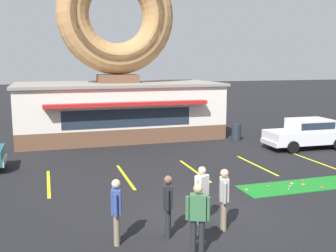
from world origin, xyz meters
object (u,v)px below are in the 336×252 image
(pedestrian_blue_sweater_man, at_px, (168,203))
(pedestrian_beanie_man, at_px, (198,215))
(pedestrian_hooded_kid, at_px, (202,192))
(trash_bin, at_px, (236,132))
(car_white, at_px, (307,132))
(pedestrian_leather_jacket_man, at_px, (224,196))
(pedestrian_clipboard_woman, at_px, (116,208))
(golf_ball, at_px, (289,189))

(pedestrian_blue_sweater_man, xyz_separation_m, pedestrian_beanie_man, (0.40, -1.10, 0.05))
(pedestrian_hooded_kid, height_order, trash_bin, pedestrian_hooded_kid)
(car_white, distance_m, trash_bin, 4.12)
(car_white, relative_size, pedestrian_hooded_kid, 2.74)
(pedestrian_hooded_kid, relative_size, trash_bin, 1.73)
(pedestrian_hooded_kid, distance_m, trash_bin, 12.71)
(pedestrian_blue_sweater_man, distance_m, pedestrian_hooded_kid, 1.28)
(pedestrian_leather_jacket_man, bearing_deg, pedestrian_clipboard_woman, -179.89)
(pedestrian_blue_sweater_man, bearing_deg, car_white, 38.15)
(golf_ball, height_order, pedestrian_blue_sweater_man, pedestrian_blue_sweater_man)
(car_white, relative_size, trash_bin, 4.74)
(pedestrian_hooded_kid, relative_size, pedestrian_beanie_man, 0.96)
(pedestrian_blue_sweater_man, distance_m, pedestrian_clipboard_woman, 1.37)
(pedestrian_hooded_kid, bearing_deg, pedestrian_blue_sweater_man, -155.78)
(pedestrian_hooded_kid, height_order, pedestrian_beanie_man, pedestrian_beanie_man)
(pedestrian_blue_sweater_man, height_order, pedestrian_beanie_man, pedestrian_beanie_man)
(trash_bin, bearing_deg, pedestrian_beanie_man, -120.77)
(pedestrian_leather_jacket_man, bearing_deg, golf_ball, 32.35)
(golf_ball, relative_size, pedestrian_beanie_man, 0.02)
(trash_bin, bearing_deg, golf_ball, -105.50)
(pedestrian_hooded_kid, distance_m, pedestrian_leather_jacket_man, 0.70)
(pedestrian_leather_jacket_man, height_order, pedestrian_beanie_man, pedestrian_beanie_man)
(car_white, bearing_deg, pedestrian_beanie_man, -137.18)
(golf_ball, relative_size, pedestrian_clipboard_woman, 0.02)
(pedestrian_clipboard_woman, bearing_deg, car_white, 34.83)
(pedestrian_leather_jacket_man, bearing_deg, trash_bin, 61.36)
(pedestrian_beanie_man, bearing_deg, golf_ball, 34.97)
(car_white, relative_size, pedestrian_beanie_man, 2.64)
(pedestrian_beanie_man, bearing_deg, pedestrian_leather_jacket_man, 42.06)
(golf_ball, xyz_separation_m, pedestrian_clipboard_woman, (-6.69, -2.35, 0.90))
(pedestrian_hooded_kid, xyz_separation_m, pedestrian_leather_jacket_man, (0.44, -0.54, 0.02))
(pedestrian_blue_sweater_man, relative_size, pedestrian_leather_jacket_man, 0.97)
(car_white, distance_m, pedestrian_blue_sweater_man, 13.28)
(golf_ball, relative_size, pedestrian_leather_jacket_man, 0.02)
(pedestrian_beanie_man, xyz_separation_m, trash_bin, (7.41, 12.45, -0.48))
(pedestrian_clipboard_woman, bearing_deg, pedestrian_blue_sweater_man, 0.82)
(pedestrian_clipboard_woman, bearing_deg, pedestrian_hooded_kid, 12.12)
(pedestrian_clipboard_woman, height_order, pedestrian_beanie_man, pedestrian_beanie_man)
(pedestrian_blue_sweater_man, bearing_deg, pedestrian_hooded_kid, 24.22)
(car_white, xyz_separation_m, trash_bin, (-2.63, 3.15, -0.37))
(pedestrian_hooded_kid, height_order, pedestrian_clipboard_woman, pedestrian_clipboard_woman)
(golf_ball, distance_m, pedestrian_blue_sweater_man, 5.87)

